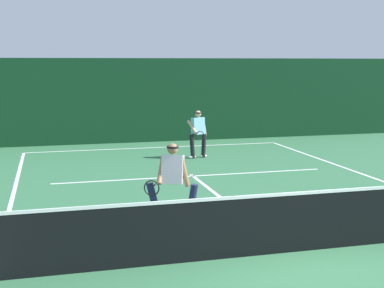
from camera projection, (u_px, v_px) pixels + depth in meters
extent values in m
plane|color=#336C45|center=(291.00, 252.00, 8.82)|extent=(80.00, 80.00, 0.00)
cube|color=white|center=(156.00, 147.00, 19.70)|extent=(9.28, 0.10, 0.01)
cube|color=white|center=(193.00, 176.00, 14.74)|extent=(7.56, 0.10, 0.01)
cube|color=white|center=(228.00, 203.00, 11.88)|extent=(0.10, 6.40, 0.01)
cube|color=black|center=(292.00, 224.00, 8.75)|extent=(9.99, 0.02, 0.96)
cube|color=white|center=(293.00, 194.00, 8.68)|extent=(9.99, 0.03, 0.05)
cylinder|color=#1E234C|center=(191.00, 204.00, 10.30)|extent=(0.30, 0.24, 0.80)
cylinder|color=#1E234C|center=(154.00, 203.00, 10.41)|extent=(0.35, 0.26, 0.80)
ellipsoid|color=white|center=(191.00, 222.00, 10.36)|extent=(0.28, 0.21, 0.09)
ellipsoid|color=white|center=(155.00, 220.00, 10.47)|extent=(0.28, 0.21, 0.09)
cube|color=silver|center=(173.00, 169.00, 10.26)|extent=(0.50, 0.46, 0.58)
cylinder|color=#9E704C|center=(184.00, 171.00, 10.23)|extent=(0.24, 0.18, 0.61)
cylinder|color=#9E704C|center=(161.00, 170.00, 10.30)|extent=(0.28, 0.48, 0.50)
sphere|color=#9E704C|center=(173.00, 149.00, 10.20)|extent=(0.21, 0.21, 0.21)
cylinder|color=black|center=(173.00, 147.00, 10.19)|extent=(0.30, 0.30, 0.04)
cylinder|color=black|center=(156.00, 184.00, 10.09)|extent=(0.13, 0.25, 0.03)
torus|color=black|center=(152.00, 188.00, 9.76)|extent=(0.28, 0.14, 0.29)
cylinder|color=black|center=(204.00, 146.00, 17.63)|extent=(0.20, 0.18, 0.78)
cylinder|color=black|center=(192.00, 147.00, 17.42)|extent=(0.22, 0.18, 0.78)
ellipsoid|color=white|center=(204.00, 156.00, 17.68)|extent=(0.28, 0.17, 0.09)
ellipsoid|color=white|center=(192.00, 157.00, 17.47)|extent=(0.28, 0.17, 0.09)
cube|color=#8CCCE0|center=(198.00, 126.00, 17.43)|extent=(0.45, 0.34, 0.56)
cylinder|color=tan|center=(204.00, 126.00, 17.54)|extent=(0.21, 0.14, 0.60)
cylinder|color=tan|center=(192.00, 127.00, 17.32)|extent=(0.22, 0.54, 0.42)
sphere|color=tan|center=(198.00, 114.00, 17.37)|extent=(0.21, 0.21, 0.21)
cylinder|color=black|center=(198.00, 113.00, 17.36)|extent=(0.27, 0.27, 0.04)
cylinder|color=black|center=(195.00, 134.00, 17.11)|extent=(0.10, 0.26, 0.03)
torus|color=black|center=(200.00, 136.00, 16.82)|extent=(0.29, 0.10, 0.29)
sphere|color=#D1E033|center=(311.00, 207.00, 11.46)|extent=(0.07, 0.07, 0.07)
cube|color=#0F361D|center=(148.00, 100.00, 20.89)|extent=(21.67, 0.12, 3.25)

